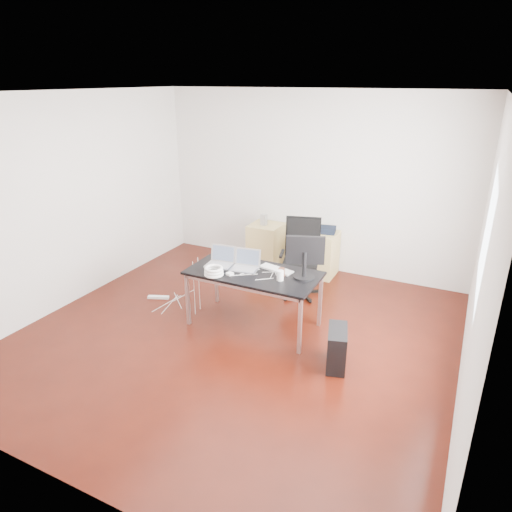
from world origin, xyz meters
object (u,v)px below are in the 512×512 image
at_px(desk, 254,276).
at_px(filing_cabinet_left, 266,245).
at_px(filing_cabinet_right, 320,254).
at_px(office_chair, 301,254).
at_px(pc_tower, 337,348).

height_order(desk, filing_cabinet_left, desk).
bearing_deg(filing_cabinet_right, desk, -96.74).
bearing_deg(office_chair, filing_cabinet_left, 124.83).
xyz_separation_m(filing_cabinet_right, pc_tower, (0.97, -2.29, -0.13)).
height_order(filing_cabinet_left, filing_cabinet_right, same).
xyz_separation_m(office_chair, filing_cabinet_left, (-0.91, 0.75, -0.26)).
height_order(filing_cabinet_left, pc_tower, filing_cabinet_left).
bearing_deg(filing_cabinet_left, filing_cabinet_right, 0.00).
distance_m(desk, pc_tower, 1.34).
height_order(office_chair, filing_cabinet_left, office_chair).
bearing_deg(filing_cabinet_right, office_chair, -92.85).
bearing_deg(filing_cabinet_right, pc_tower, -67.02).
distance_m(filing_cabinet_left, pc_tower, 2.99).
bearing_deg(filing_cabinet_left, office_chair, -39.52).
height_order(desk, pc_tower, desk).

